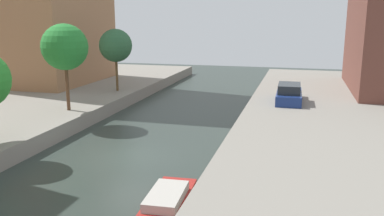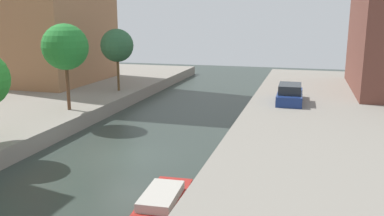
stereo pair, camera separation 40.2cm
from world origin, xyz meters
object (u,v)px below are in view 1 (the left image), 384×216
object	(u,v)px
street_tree_4	(116,46)
moored_boat_right_2	(167,203)
parked_car	(289,94)
street_tree_3	(65,47)

from	to	relation	value
street_tree_4	moored_boat_right_2	world-z (taller)	street_tree_4
parked_car	street_tree_4	bearing A→B (deg)	176.25
street_tree_4	moored_boat_right_2	bearing A→B (deg)	-59.84
street_tree_3	moored_boat_right_2	world-z (taller)	street_tree_3
parked_car	street_tree_3	bearing A→B (deg)	-155.00
street_tree_3	parked_car	bearing A→B (deg)	25.00
parked_car	moored_boat_right_2	distance (m)	17.99
street_tree_4	moored_boat_right_2	xyz separation A→B (m)	(10.73, -18.47, -4.57)
parked_car	moored_boat_right_2	xyz separation A→B (m)	(-3.95, -17.50, -1.24)
parked_car	moored_boat_right_2	world-z (taller)	parked_car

